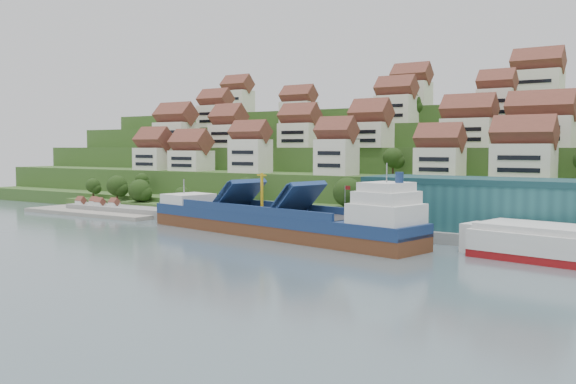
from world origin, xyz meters
The scene contains 10 objects.
ground centered at (0.00, 0.00, 0.00)m, with size 300.00×300.00×0.00m, color slate.
quay centered at (20.00, 15.00, 1.10)m, with size 180.00×14.00×2.20m, color gray.
pebble_beach centered at (-58.00, 12.00, 0.50)m, with size 45.00×20.00×1.00m, color gray.
hillside centered at (0.00, 103.55, 10.66)m, with size 260.00×128.00×31.00m.
hillside_village centered at (1.60, 59.39, 23.87)m, with size 155.61×62.53×29.24m.
hillside_trees centered at (-5.58, 41.10, 15.16)m, with size 141.50×62.46×31.42m.
warehouse centered at (52.00, 17.00, 7.20)m, with size 60.00×15.00×10.00m, color #22575C.
flagpole centered at (18.11, 10.00, 6.88)m, with size 1.28×0.16×8.00m.
beach_huts centered at (-60.00, 10.75, 2.10)m, with size 14.40×3.70×2.20m.
cargo_ship centered at (8.49, 0.22, 2.97)m, with size 69.48×23.64×15.12m.
Camera 1 is at (81.58, -106.15, 18.11)m, focal length 40.00 mm.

